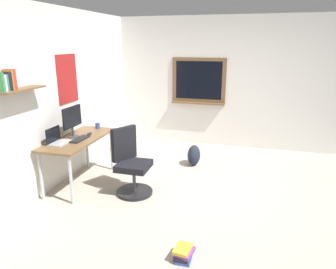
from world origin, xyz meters
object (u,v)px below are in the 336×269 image
office_chair (131,166)px  book_stack_on_floor (184,253)px  coffee_mug (98,126)px  computer_mouse (90,133)px  keyboard (80,139)px  monitor_primary (72,119)px  backpack (194,155)px  desk (79,143)px  laptop (57,140)px

office_chair → book_stack_on_floor: size_ratio=4.01×
coffee_mug → computer_mouse: bearing=-172.2°
office_chair → coffee_mug: office_chair is taller
book_stack_on_floor → office_chair: bearing=40.4°
office_chair → computer_mouse: office_chair is taller
computer_mouse → keyboard: bearing=180.0°
monitor_primary → book_stack_on_floor: monitor_primary is taller
office_chair → keyboard: (0.01, 0.79, 0.33)m
computer_mouse → backpack: size_ratio=0.29×
keyboard → book_stack_on_floor: 2.33m
office_chair → computer_mouse: bearing=69.9°
computer_mouse → coffee_mug: (0.36, 0.05, 0.03)m
keyboard → backpack: bearing=-49.0°
desk → computer_mouse: computer_mouse is taller
laptop → book_stack_on_floor: laptop is taller
desk → office_chair: (-0.08, -0.86, -0.24)m
office_chair → monitor_primary: bearing=83.4°
desk → laptop: (-0.30, 0.14, 0.13)m
desk → office_chair: office_chair is taller
desk → coffee_mug: 0.59m
office_chair → backpack: 1.45m
laptop → computer_mouse: 0.56m
laptop → book_stack_on_floor: 2.40m
keyboard → office_chair: bearing=-90.6°
office_chair → backpack: bearing=-27.7°
laptop → monitor_primary: bearing=-8.1°
office_chair → laptop: 1.09m
desk → keyboard: (-0.07, -0.07, 0.09)m
desk → book_stack_on_floor: (-1.32, -1.92, -0.58)m
laptop → backpack: laptop is taller
coffee_mug → book_stack_on_floor: bearing=-135.0°
desk → computer_mouse: 0.24m
office_chair → coffee_mug: 1.12m
laptop → backpack: size_ratio=0.85×
desk → coffee_mug: coffee_mug is taller
laptop → desk: bearing=-24.9°
laptop → computer_mouse: laptop is taller
keyboard → book_stack_on_floor: size_ratio=1.56×
backpack → laptop: bearing=131.9°
office_chair → coffee_mug: bearing=52.1°
office_chair → computer_mouse: (0.29, 0.79, 0.33)m
desk → computer_mouse: (0.21, -0.07, 0.10)m
keyboard → computer_mouse: size_ratio=3.56×
monitor_primary → book_stack_on_floor: size_ratio=1.96×
coffee_mug → backpack: (0.62, -1.51, -0.59)m
computer_mouse → desk: bearing=161.1°
computer_mouse → book_stack_on_floor: (-1.53, -1.84, -0.68)m
desk → monitor_primary: bearing=70.0°
monitor_primary → desk: bearing=-110.0°
desk → book_stack_on_floor: size_ratio=5.71×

